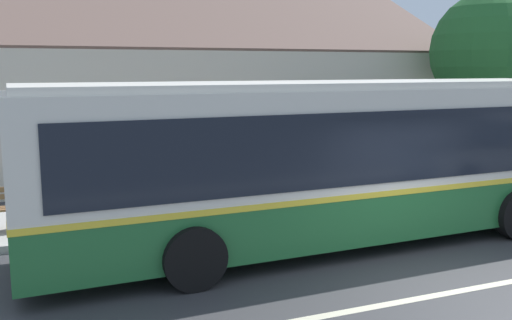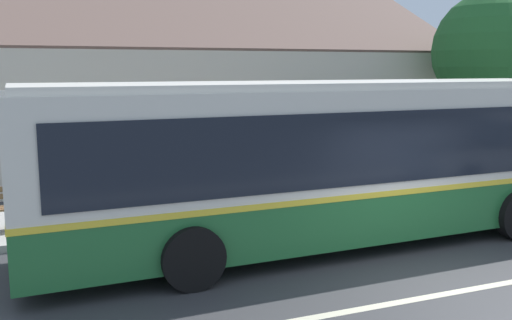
{
  "view_description": "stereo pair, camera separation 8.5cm",
  "coord_description": "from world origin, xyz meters",
  "px_view_note": "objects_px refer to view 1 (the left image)",
  "views": [
    {
      "loc": [
        -5.96,
        -6.44,
        3.35
      ],
      "look_at": [
        -1.57,
        4.33,
        1.47
      ],
      "focal_mm": 40.0,
      "sensor_mm": 36.0,
      "label": 1
    },
    {
      "loc": [
        -5.88,
        -6.47,
        3.35
      ],
      "look_at": [
        -1.57,
        4.33,
        1.47
      ],
      "focal_mm": 40.0,
      "sensor_mm": 36.0,
      "label": 2
    }
  ],
  "objects_px": {
    "bench_down_street": "(170,195)",
    "street_tree_primary": "(493,56)",
    "bus_stop_sign": "(485,134)",
    "transit_bus": "(332,157)"
  },
  "relations": [
    {
      "from": "bench_down_street",
      "to": "street_tree_primary",
      "type": "distance_m",
      "value": 10.87
    },
    {
      "from": "bench_down_street",
      "to": "street_tree_primary",
      "type": "bearing_deg",
      "value": 7.28
    },
    {
      "from": "street_tree_primary",
      "to": "bus_stop_sign",
      "type": "bearing_deg",
      "value": -135.59
    },
    {
      "from": "transit_bus",
      "to": "street_tree_primary",
      "type": "relative_size",
      "value": 2.04
    },
    {
      "from": "bench_down_street",
      "to": "bus_stop_sign",
      "type": "xyz_separation_m",
      "value": [
        8.24,
        -0.71,
        1.07
      ]
    },
    {
      "from": "transit_bus",
      "to": "street_tree_primary",
      "type": "xyz_separation_m",
      "value": [
        7.84,
        4.12,
        2.04
      ]
    },
    {
      "from": "transit_bus",
      "to": "street_tree_primary",
      "type": "bearing_deg",
      "value": 27.76
    },
    {
      "from": "street_tree_primary",
      "to": "bus_stop_sign",
      "type": "height_order",
      "value": "street_tree_primary"
    },
    {
      "from": "street_tree_primary",
      "to": "bus_stop_sign",
      "type": "distance_m",
      "value": 3.57
    },
    {
      "from": "bench_down_street",
      "to": "bus_stop_sign",
      "type": "distance_m",
      "value": 8.34
    }
  ]
}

